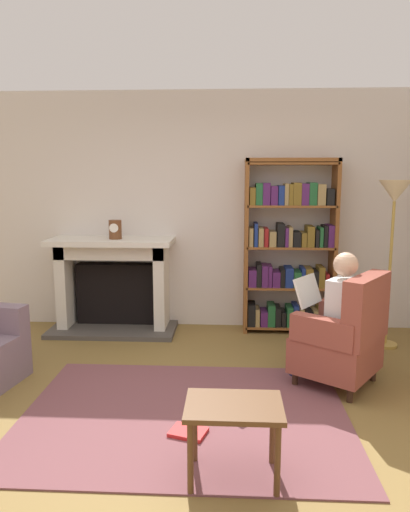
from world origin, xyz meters
name	(u,v)px	position (x,y,z in m)	size (l,w,h in m)	color
ground	(181,437)	(0.00, 0.00, 0.00)	(14.00, 14.00, 0.00)	olive
back_wall	(203,211)	(0.00, 2.55, 1.35)	(5.60, 0.10, 2.70)	silver
area_rug	(185,415)	(0.00, 0.30, 0.01)	(2.40, 1.80, 0.01)	brown
fireplace	(114,281)	(-1.00, 2.30, 0.57)	(1.42, 0.64, 1.06)	#4C4742
mantel_clock	(115,230)	(-0.95, 2.20, 1.17)	(0.14, 0.14, 0.21)	brown
bookshelf	(290,249)	(0.99, 2.33, 0.95)	(1.01, 0.32, 1.94)	brown
armchair_reading	(344,337)	(1.28, 0.89, 0.42)	(0.88, 0.88, 0.97)	#331E14
seated_reader	(332,312)	(1.19, 0.96, 0.62)	(0.59, 0.56, 1.14)	silver
side_table	(234,416)	(0.35, -0.43, 0.39)	(0.56, 0.39, 0.47)	brown
scattered_books	(221,419)	(0.27, 0.20, 0.03)	(0.65, 0.56, 0.04)	red
floor_lamp	(394,206)	(1.95, 1.88, 1.45)	(0.32, 0.32, 1.71)	#B7933F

